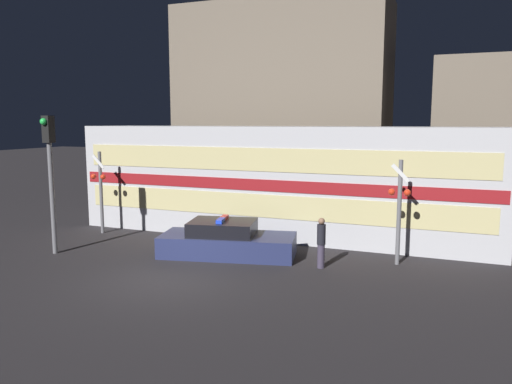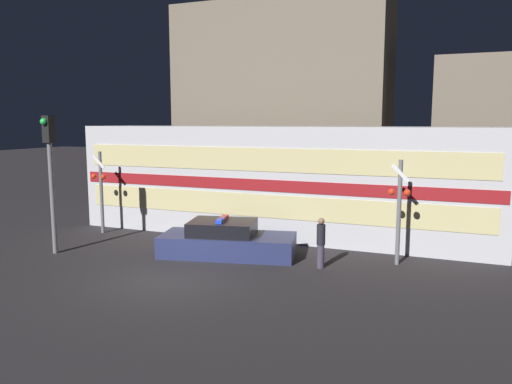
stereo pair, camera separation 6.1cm
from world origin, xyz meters
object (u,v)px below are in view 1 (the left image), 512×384
Objects in this scene: pedestrian at (321,242)px; traffic_light_corner at (50,166)px; train at (280,181)px; police_car at (227,241)px; crossing_signal_near at (399,207)px.

traffic_light_corner is (-8.97, -1.74, 2.23)m from pedestrian.
traffic_light_corner reaches higher than train.
traffic_light_corner is at bearing -173.25° from police_car.
crossing_signal_near reaches higher than pedestrian.
train is at bearing 68.93° from police_car.
train reaches higher than crossing_signal_near.
train is at bearing 150.70° from crossing_signal_near.
crossing_signal_near reaches higher than police_car.
train is 5.66m from crossing_signal_near.
crossing_signal_near is (2.16, 1.27, 1.05)m from pedestrian.
police_car is 1.44× the size of crossing_signal_near.
traffic_light_corner is (-11.13, -3.01, 1.18)m from crossing_signal_near.
police_car is at bearing -169.32° from crossing_signal_near.
traffic_light_corner reaches higher than crossing_signal_near.
train is at bearing 124.49° from pedestrian.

